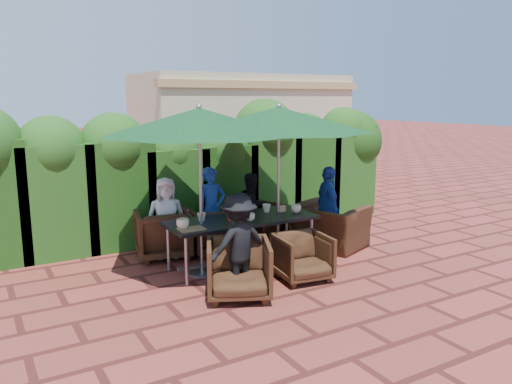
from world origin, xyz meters
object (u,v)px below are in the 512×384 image
umbrella_left (199,122)px  chair_near_left (239,266)px  dining_table (242,223)px  umbrella_right (279,120)px  chair_far_mid (214,228)px  chair_end_right (329,219)px  chair_near_right (303,255)px  chair_far_right (261,221)px  chair_far_left (163,232)px

umbrella_left → chair_near_left: 2.08m
dining_table → umbrella_right: bearing=5.5°
umbrella_right → dining_table: bearing=-174.5°
umbrella_right → chair_near_left: size_ratio=3.49×
chair_far_mid → chair_end_right: size_ratio=0.73×
chair_near_left → chair_end_right: 2.64m
dining_table → chair_near_right: (0.46, -0.96, -0.31)m
umbrella_left → chair_far_mid: umbrella_left is taller
chair_far_right → chair_near_left: 2.59m
dining_table → umbrella_left: umbrella_left is taller
chair_end_right → umbrella_left: bearing=71.0°
dining_table → umbrella_left: bearing=-178.9°
chair_near_left → dining_table: bearing=84.5°
chair_far_right → chair_far_left: bearing=-17.3°
umbrella_left → chair_near_left: (0.05, -1.05, -1.80)m
chair_near_left → umbrella_right: bearing=65.4°
umbrella_left → chair_far_mid: size_ratio=3.32×
umbrella_left → dining_table: bearing=1.1°
chair_far_mid → chair_end_right: chair_end_right is taller
chair_end_right → chair_far_mid: bearing=46.3°
dining_table → chair_near_left: 1.26m
chair_far_left → chair_end_right: bearing=172.1°
dining_table → chair_end_right: size_ratio=2.02×
chair_far_left → dining_table: bearing=143.2°
umbrella_left → chair_near_right: bearing=-39.9°
chair_end_right → chair_near_right: bearing=107.4°
chair_near_left → chair_near_right: (1.08, 0.10, -0.05)m
chair_near_left → chair_near_right: 1.09m
umbrella_right → chair_far_left: bearing=149.8°
umbrella_right → chair_far_left: 2.58m
chair_near_right → chair_end_right: size_ratio=0.64×
chair_near_right → umbrella_right: bearing=84.3°
chair_far_right → chair_end_right: bearing=113.9°
umbrella_right → chair_near_right: umbrella_right is taller
dining_table → chair_far_mid: 0.88m
chair_far_mid → chair_near_left: size_ratio=1.01×
umbrella_right → chair_far_right: size_ratio=3.81×
chair_far_left → chair_end_right: chair_end_right is taller
umbrella_left → chair_end_right: size_ratio=2.43×
dining_table → umbrella_left: (-0.67, -0.01, 1.54)m
chair_far_right → dining_table: bearing=29.5°
dining_table → umbrella_right: (0.70, 0.07, 1.54)m
chair_far_left → chair_near_left: 2.08m
umbrella_right → chair_far_left: (-1.60, 0.93, -1.79)m
chair_far_mid → chair_near_right: bearing=112.8°
chair_near_right → chair_far_left: bearing=132.4°
dining_table → chair_far_right: 1.41m
chair_near_right → chair_end_right: 1.67m
dining_table → chair_far_mid: (-0.07, 0.84, -0.26)m
dining_table → umbrella_right: 1.69m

